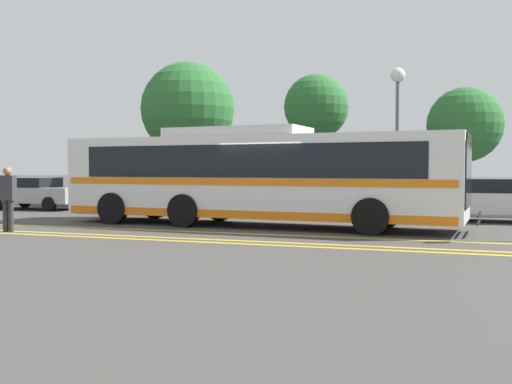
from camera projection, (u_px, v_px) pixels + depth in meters
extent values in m
plane|color=#423F3D|center=(270.00, 227.00, 17.92)|extent=(220.00, 220.00, 0.00)
cube|color=gold|center=(230.00, 233.00, 16.33)|extent=(32.27, 0.20, 0.01)
cube|color=gold|center=(207.00, 239.00, 14.89)|extent=(32.27, 0.20, 0.01)
cube|color=gold|center=(198.00, 242.00, 14.39)|extent=(32.27, 0.20, 0.01)
cube|color=#99999E|center=(304.00, 211.00, 23.92)|extent=(40.27, 0.36, 0.15)
cube|color=silver|center=(256.00, 176.00, 18.35)|extent=(12.41, 3.35, 2.41)
cube|color=black|center=(256.00, 161.00, 18.33)|extent=(10.70, 3.28, 0.96)
cube|color=orange|center=(256.00, 181.00, 18.35)|extent=(12.17, 3.37, 0.20)
cube|color=orange|center=(256.00, 212.00, 18.39)|extent=(12.17, 3.36, 0.24)
cube|color=black|center=(468.00, 175.00, 15.95)|extent=(0.18, 2.26, 1.74)
cube|color=black|center=(469.00, 138.00, 15.91)|extent=(0.15, 1.80, 0.24)
cube|color=silver|center=(238.00, 133.00, 18.53)|extent=(4.42, 2.32, 0.29)
cube|color=black|center=(479.00, 214.00, 15.89)|extent=(0.16, 1.92, 0.04)
cube|color=black|center=(479.00, 222.00, 15.89)|extent=(0.16, 1.92, 0.04)
cylinder|color=black|center=(388.00, 210.00, 18.04)|extent=(1.02, 0.34, 1.00)
cylinder|color=black|center=(371.00, 217.00, 15.78)|extent=(1.02, 0.34, 1.00)
cylinder|color=black|center=(220.00, 206.00, 20.24)|extent=(1.02, 0.34, 1.00)
cylinder|color=black|center=(184.00, 211.00, 17.97)|extent=(1.02, 0.34, 1.00)
cylinder|color=black|center=(155.00, 204.00, 21.24)|extent=(1.02, 0.34, 1.00)
cylinder|color=black|center=(113.00, 208.00, 18.97)|extent=(1.02, 0.34, 1.00)
cube|color=#9E9EA3|center=(36.00, 195.00, 25.88)|extent=(4.27, 1.97, 0.66)
cube|color=black|center=(34.00, 182.00, 25.89)|extent=(1.82, 1.68, 0.41)
cylinder|color=black|center=(75.00, 202.00, 26.33)|extent=(0.61, 0.22, 0.60)
cylinder|color=black|center=(49.00, 204.00, 24.65)|extent=(0.61, 0.22, 0.60)
cylinder|color=black|center=(25.00, 201.00, 27.13)|extent=(0.61, 0.22, 0.60)
cube|color=maroon|center=(161.00, 196.00, 23.80)|extent=(4.50, 2.00, 0.70)
cube|color=black|center=(158.00, 182.00, 23.82)|extent=(1.90, 1.73, 0.41)
cylinder|color=black|center=(202.00, 205.00, 24.25)|extent=(0.60, 0.21, 0.60)
cylinder|color=black|center=(183.00, 207.00, 22.51)|extent=(0.60, 0.21, 0.60)
cylinder|color=black|center=(142.00, 203.00, 25.12)|extent=(0.60, 0.21, 0.60)
cylinder|color=black|center=(118.00, 206.00, 23.38)|extent=(0.60, 0.21, 0.60)
cube|color=maroon|center=(336.00, 200.00, 21.95)|extent=(4.94, 2.04, 0.62)
cube|color=black|center=(333.00, 185.00, 21.98)|extent=(2.12, 1.66, 0.44)
cylinder|color=black|center=(381.00, 208.00, 22.14)|extent=(0.61, 0.24, 0.60)
cylinder|color=black|center=(372.00, 211.00, 20.62)|extent=(0.61, 0.24, 0.60)
cylinder|color=black|center=(304.00, 206.00, 23.31)|extent=(0.61, 0.24, 0.60)
cylinder|color=black|center=(290.00, 209.00, 21.78)|extent=(0.61, 0.24, 0.60)
cube|color=silver|center=(500.00, 203.00, 19.83)|extent=(4.34, 1.99, 0.67)
cube|color=black|center=(496.00, 186.00, 19.84)|extent=(1.84, 1.70, 0.45)
cylinder|color=black|center=(458.00, 210.00, 21.15)|extent=(0.60, 0.21, 0.60)
cylinder|color=black|center=(456.00, 214.00, 19.47)|extent=(0.60, 0.21, 0.60)
cylinder|color=#2D2D33|center=(5.00, 216.00, 16.74)|extent=(0.14, 0.14, 0.88)
cylinder|color=#2D2D33|center=(11.00, 216.00, 16.70)|extent=(0.14, 0.14, 0.88)
cube|color=#333338|center=(8.00, 188.00, 16.69)|extent=(0.45, 0.28, 0.69)
sphere|color=#9E704C|center=(7.00, 171.00, 16.67)|extent=(0.24, 0.24, 0.24)
cylinder|color=#59595E|center=(397.00, 148.00, 23.94)|extent=(0.14, 0.14, 5.19)
sphere|color=silver|center=(398.00, 75.00, 23.83)|extent=(0.59, 0.59, 0.59)
cylinder|color=#513823|center=(188.00, 175.00, 27.74)|extent=(0.28, 0.28, 2.89)
sphere|color=#28662D|center=(188.00, 109.00, 27.62)|extent=(4.31, 4.31, 4.31)
cylinder|color=#513823|center=(464.00, 182.00, 24.28)|extent=(0.28, 0.28, 2.40)
sphere|color=#28662D|center=(465.00, 125.00, 24.19)|extent=(3.02, 3.02, 3.02)
cylinder|color=#513823|center=(316.00, 169.00, 27.21)|extent=(0.28, 0.28, 3.47)
sphere|color=#28662D|center=(316.00, 107.00, 27.10)|extent=(2.93, 2.93, 2.93)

